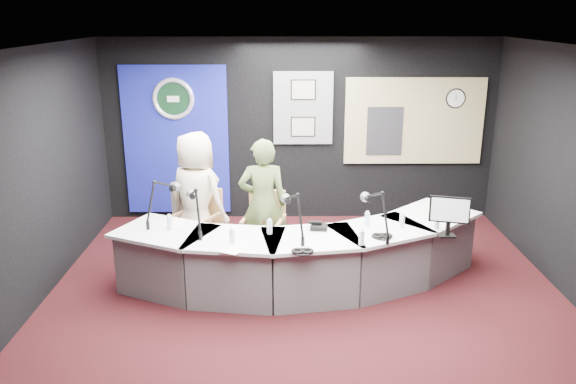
{
  "coord_description": "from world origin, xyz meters",
  "views": [
    {
      "loc": [
        -0.26,
        -5.74,
        3.15
      ],
      "look_at": [
        -0.2,
        0.8,
        1.1
      ],
      "focal_mm": 36.0,
      "sensor_mm": 36.0,
      "label": 1
    }
  ],
  "objects_px": {
    "person_woman": "(263,204)",
    "person_man": "(197,198)",
    "armchair_right": "(263,231)",
    "armchair_left": "(198,227)",
    "broadcast_desk": "(301,257)"
  },
  "relations": [
    {
      "from": "broadcast_desk",
      "to": "armchair_right",
      "type": "distance_m",
      "value": 0.76
    },
    {
      "from": "person_woman",
      "to": "armchair_left",
      "type": "bearing_deg",
      "value": -13.71
    },
    {
      "from": "armchair_right",
      "to": "person_man",
      "type": "relative_size",
      "value": 0.55
    },
    {
      "from": "armchair_left",
      "to": "person_woman",
      "type": "bearing_deg",
      "value": 18.47
    },
    {
      "from": "person_woman",
      "to": "person_man",
      "type": "bearing_deg",
      "value": -13.71
    },
    {
      "from": "armchair_left",
      "to": "person_man",
      "type": "height_order",
      "value": "person_man"
    },
    {
      "from": "armchair_left",
      "to": "person_man",
      "type": "bearing_deg",
      "value": 0.0
    },
    {
      "from": "person_man",
      "to": "person_woman",
      "type": "bearing_deg",
      "value": -162.46
    },
    {
      "from": "broadcast_desk",
      "to": "person_woman",
      "type": "xyz_separation_m",
      "value": [
        -0.46,
        0.59,
        0.46
      ]
    },
    {
      "from": "armchair_right",
      "to": "person_man",
      "type": "height_order",
      "value": "person_man"
    },
    {
      "from": "broadcast_desk",
      "to": "person_man",
      "type": "height_order",
      "value": "person_man"
    },
    {
      "from": "broadcast_desk",
      "to": "armchair_right",
      "type": "height_order",
      "value": "armchair_right"
    },
    {
      "from": "armchair_right",
      "to": "person_man",
      "type": "bearing_deg",
      "value": -179.0
    },
    {
      "from": "armchair_left",
      "to": "person_woman",
      "type": "height_order",
      "value": "person_woman"
    },
    {
      "from": "armchair_right",
      "to": "person_man",
      "type": "distance_m",
      "value": 0.96
    }
  ]
}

